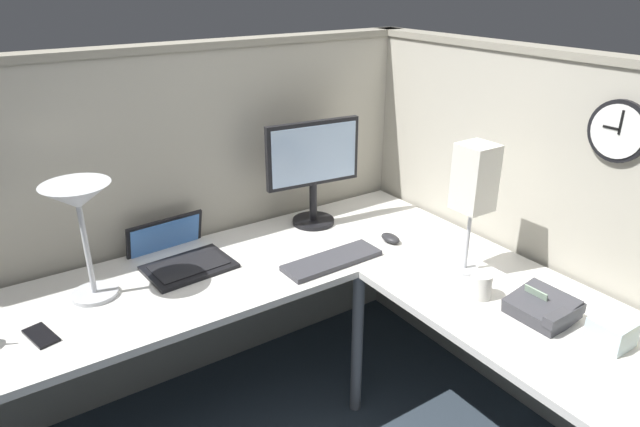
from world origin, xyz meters
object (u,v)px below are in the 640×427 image
Objects in this scene: desk_lamp_paper at (475,181)px; wall_clock at (619,131)px; tissue_box at (611,332)px; office_phone at (544,309)px; monitor at (313,165)px; coffee_mug at (481,286)px; computer_mouse at (390,238)px; laptop at (179,255)px; desk_lamp_dome at (79,206)px; cell_phone at (41,336)px; keyboard at (332,260)px.

wall_clock is (0.31, -0.34, 0.22)m from desk_lamp_paper.
desk_lamp_paper is 4.42× the size of tissue_box.
office_phone is at bearing 104.26° from tissue_box.
office_phone is 0.52m from desk_lamp_paper.
tissue_box is (0.28, -1.33, -0.25)m from monitor.
computer_mouse is at bearing 86.96° from coffee_mug.
tissue_box is at bearing -78.23° from monitor.
laptop is at bearing 141.83° from desk_lamp_paper.
desk_lamp_dome reaches higher than tissue_box.
tissue_box is (0.10, -0.97, 0.03)m from computer_mouse.
coffee_mug is at bearing -121.60° from desk_lamp_paper.
coffee_mug reaches higher than tissue_box.
cell_phone is (-1.43, 0.10, -0.01)m from computer_mouse.
computer_mouse is at bearing -18.20° from cell_phone.
coffee_mug is (-0.08, 0.22, 0.01)m from office_phone.
desk_lamp_dome is 1.66m from office_phone.
coffee_mug is (-0.03, -0.54, 0.03)m from computer_mouse.
wall_clock reaches higher than office_phone.
tissue_box is at bearing -87.79° from desk_lamp_paper.
monitor is 0.95m from coffee_mug.
cell_phone is at bearing -168.35° from monitor.
computer_mouse is at bearing -23.08° from laptop.
coffee_mug is 0.44× the size of wall_clock.
desk_lamp_paper reaches higher than computer_mouse.
wall_clock is (1.24, -1.07, 0.58)m from laptop.
computer_mouse reaches higher than cell_phone.
desk_lamp_dome is 1.44m from desk_lamp_paper.
computer_mouse reaches higher than keyboard.
desk_lamp_paper is 0.39m from coffee_mug.
desk_lamp_paper is 0.51m from wall_clock.
office_phone is (0.38, -0.74, 0.03)m from keyboard.
laptop reaches higher than keyboard.
cell_phone is 1.20× the size of tissue_box.
wall_clock is at bearing -38.05° from cell_phone.
keyboard is 4.48× the size of coffee_mug.
cell_phone is at bearing -142.18° from desk_lamp_dome.
keyboard is at bearing 114.41° from tissue_box.
office_phone is at bearing -86.43° from computer_mouse.
tissue_box is (0.02, -0.60, -0.34)m from desk_lamp_paper.
office_phone reaches higher than coffee_mug.
computer_mouse is 0.76m from office_phone.
desk_lamp_dome is at bearing 145.67° from coffee_mug.
wall_clock reaches higher than monitor.
laptop is 4.22× the size of coffee_mug.
monitor reaches higher than desk_lamp_dome.
office_phone is at bearing -44.33° from cell_phone.
desk_lamp_dome is at bearing 140.89° from office_phone.
cell_phone is 1.50× the size of coffee_mug.
keyboard is at bearing -112.42° from monitor.
computer_mouse is at bearing 95.97° from tissue_box.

